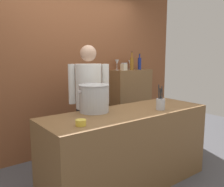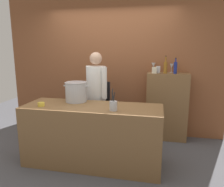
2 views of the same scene
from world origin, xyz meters
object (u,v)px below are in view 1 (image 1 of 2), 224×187
at_px(butter_jar, 81,123).
at_px(spice_tin_cream, 124,67).
at_px(wine_bottle_cobalt, 139,63).
at_px(spice_tin_silver, 124,66).
at_px(wine_bottle_amber, 132,63).
at_px(wine_glass_tall, 117,62).
at_px(chef, 89,99).
at_px(stockpot_large, 94,98).
at_px(utensil_crock, 161,104).
at_px(wine_glass_short, 130,63).

bearing_deg(butter_jar, spice_tin_cream, 38.74).
xyz_separation_m(wine_bottle_cobalt, spice_tin_silver, (-0.30, 0.06, -0.05)).
bearing_deg(wine_bottle_amber, wine_glass_tall, 147.02).
height_order(chef, spice_tin_silver, chef).
xyz_separation_m(stockpot_large, butter_jar, (-0.39, -0.38, -0.13)).
relative_size(chef, butter_jar, 16.85).
distance_m(utensil_crock, wine_bottle_amber, 1.51).
distance_m(wine_bottle_amber, wine_glass_tall, 0.26).
xyz_separation_m(wine_bottle_cobalt, wine_bottle_amber, (-0.17, 0.01, 0.00)).
xyz_separation_m(stockpot_large, wine_glass_short, (1.48, 1.08, 0.34)).
relative_size(stockpot_large, spice_tin_silver, 3.19).
bearing_deg(spice_tin_silver, wine_glass_short, 27.87).
height_order(stockpot_large, butter_jar, stockpot_large).
distance_m(utensil_crock, spice_tin_silver, 1.49).
distance_m(butter_jar, spice_tin_silver, 2.14).
relative_size(wine_bottle_cobalt, wine_bottle_amber, 0.90).
relative_size(utensil_crock, wine_bottle_amber, 0.94).
height_order(wine_bottle_amber, spice_tin_silver, wine_bottle_amber).
bearing_deg(chef, wine_glass_tall, -111.21).
xyz_separation_m(utensil_crock, spice_tin_silver, (0.56, 1.33, 0.37)).
bearing_deg(stockpot_large, chef, 64.96).
bearing_deg(wine_bottle_amber, wine_glass_short, 57.12).
bearing_deg(spice_tin_silver, stockpot_large, -142.64).
bearing_deg(chef, wine_bottle_cobalt, -125.07).
xyz_separation_m(wine_bottle_cobalt, wine_glass_tall, (-0.39, 0.15, 0.02)).
height_order(utensil_crock, wine_glass_tall, wine_glass_tall).
height_order(wine_glass_tall, spice_tin_cream, wine_glass_tall).
bearing_deg(wine_glass_short, chef, -153.56).
bearing_deg(butter_jar, wine_bottle_amber, 35.94).
distance_m(wine_bottle_cobalt, spice_tin_cream, 0.37).
relative_size(stockpot_large, utensil_crock, 1.35).
bearing_deg(wine_glass_short, spice_tin_cream, -147.39).
distance_m(wine_bottle_amber, spice_tin_cream, 0.20).
relative_size(chef, spice_tin_silver, 13.23).
height_order(spice_tin_silver, spice_tin_cream, spice_tin_silver).
distance_m(wine_glass_tall, spice_tin_cream, 0.18).
relative_size(butter_jar, wine_glass_tall, 0.55).
relative_size(utensil_crock, wine_bottle_cobalt, 1.05).
relative_size(wine_bottle_amber, spice_tin_silver, 2.51).
height_order(wine_bottle_amber, wine_glass_short, wine_bottle_amber).
bearing_deg(wine_bottle_cobalt, spice_tin_silver, 168.06).
relative_size(stockpot_large, wine_glass_tall, 2.22).
height_order(chef, spice_tin_cream, chef).
distance_m(utensil_crock, spice_tin_cream, 1.40).
relative_size(stockpot_large, wine_bottle_cobalt, 1.42).
xyz_separation_m(stockpot_large, wine_glass_tall, (1.15, 1.04, 0.35)).
xyz_separation_m(stockpot_large, utensil_crock, (0.68, -0.38, -0.08)).
relative_size(butter_jar, wine_glass_short, 0.59).
distance_m(utensil_crock, wine_glass_short, 1.72).
xyz_separation_m(utensil_crock, wine_bottle_cobalt, (0.86, 1.27, 0.41)).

